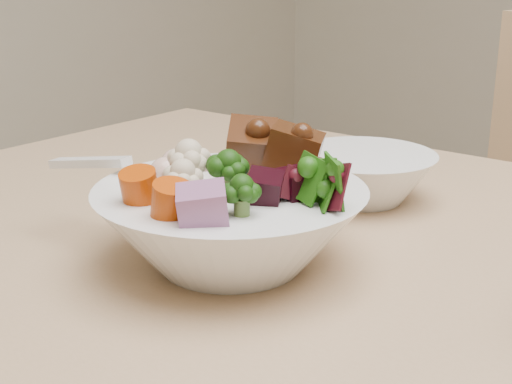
# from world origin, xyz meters

# --- Properties ---
(food_bowl) EXTENTS (0.23, 0.23, 0.13)m
(food_bowl) POSITION_xyz_m (-0.54, -0.18, 0.83)
(food_bowl) COLOR white
(food_bowl) RESTS_ON dining_table
(soup_spoon) EXTENTS (0.13, 0.04, 0.03)m
(soup_spoon) POSITION_xyz_m (-0.64, -0.20, 0.86)
(soup_spoon) COLOR white
(soup_spoon) RESTS_ON food_bowl
(side_bowl) EXTENTS (0.16, 0.16, 0.05)m
(side_bowl) POSITION_xyz_m (-0.53, 0.04, 0.82)
(side_bowl) COLOR white
(side_bowl) RESTS_ON dining_table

